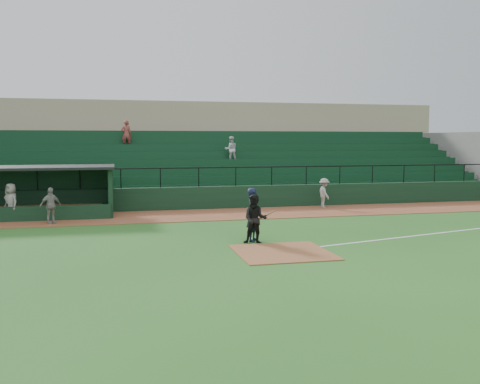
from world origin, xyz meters
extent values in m
plane|color=#24591C|center=(0.00, 0.00, 0.00)|extent=(90.00, 90.00, 0.00)
cube|color=brown|center=(0.00, 8.00, 0.01)|extent=(40.00, 4.00, 0.03)
cube|color=brown|center=(0.00, -1.00, 0.01)|extent=(3.00, 3.00, 0.03)
cube|color=white|center=(8.00, 1.20, 0.01)|extent=(17.49, 4.44, 0.01)
cube|color=black|center=(0.00, 10.20, 0.60)|extent=(36.00, 0.35, 1.20)
cylinder|color=black|center=(0.00, 10.20, 2.20)|extent=(36.00, 0.06, 0.06)
cube|color=slate|center=(0.00, 15.10, 1.80)|extent=(36.00, 9.00, 3.60)
cube|color=#0F371D|center=(0.00, 14.60, 2.25)|extent=(34.56, 8.00, 4.05)
cube|color=slate|center=(18.00, 15.15, 2.10)|extent=(0.35, 9.50, 4.20)
cube|color=gray|center=(0.00, 21.60, 3.20)|extent=(38.00, 3.00, 6.40)
cube|color=slate|center=(0.00, 19.60, 3.70)|extent=(36.00, 2.00, 0.20)
imported|color=silver|center=(1.77, 14.90, 3.07)|extent=(0.80, 0.62, 1.64)
imported|color=brown|center=(-4.56, 16.90, 4.02)|extent=(0.64, 0.42, 1.74)
cube|color=black|center=(-9.75, 10.40, 1.15)|extent=(8.50, 0.20, 2.30)
cube|color=black|center=(-5.50, 9.10, 1.15)|extent=(0.20, 2.60, 2.30)
cube|color=black|center=(-9.75, 9.10, 2.36)|extent=(8.90, 3.20, 0.12)
cube|color=olive|center=(-9.75, 10.00, 0.25)|extent=(7.65, 0.40, 0.50)
cube|color=black|center=(-9.75, 7.75, 0.35)|extent=(8.50, 0.12, 0.70)
imported|color=black|center=(-0.43, 1.07, 0.97)|extent=(0.76, 0.84, 1.94)
cylinder|color=olive|center=(-0.03, 0.87, 0.95)|extent=(0.79, 0.34, 0.35)
imported|color=black|center=(-0.48, 0.63, 0.87)|extent=(1.02, 0.90, 1.75)
imported|color=gray|center=(5.61, 9.07, 0.82)|extent=(0.60, 1.03, 1.59)
imported|color=gray|center=(-8.02, 6.79, 0.82)|extent=(0.99, 0.79, 1.58)
imported|color=gray|center=(-9.83, 8.05, 0.88)|extent=(0.95, 0.98, 1.70)
camera|label=1|loc=(-5.17, -16.81, 3.63)|focal=38.87mm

